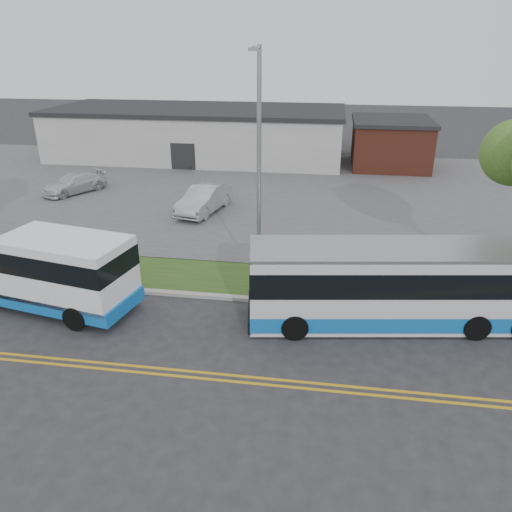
% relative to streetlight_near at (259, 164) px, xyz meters
% --- Properties ---
extents(ground, '(140.00, 140.00, 0.00)m').
position_rel_streetlight_near_xyz_m(ground, '(-3.00, -2.73, -5.23)').
color(ground, '#28282B').
rests_on(ground, ground).
extents(lane_line_north, '(70.00, 0.12, 0.01)m').
position_rel_streetlight_near_xyz_m(lane_line_north, '(-3.00, -6.58, -5.23)').
color(lane_line_north, gold).
rests_on(lane_line_north, ground).
extents(lane_line_south, '(70.00, 0.12, 0.01)m').
position_rel_streetlight_near_xyz_m(lane_line_south, '(-3.00, -6.88, -5.23)').
color(lane_line_south, gold).
rests_on(lane_line_south, ground).
extents(curb, '(80.00, 0.30, 0.15)m').
position_rel_streetlight_near_xyz_m(curb, '(-3.00, -1.63, -5.16)').
color(curb, '#9E9B93').
rests_on(curb, ground).
extents(verge, '(80.00, 3.30, 0.10)m').
position_rel_streetlight_near_xyz_m(verge, '(-3.00, 0.17, -5.18)').
color(verge, '#224416').
rests_on(verge, ground).
extents(parking_lot, '(80.00, 25.00, 0.10)m').
position_rel_streetlight_near_xyz_m(parking_lot, '(-3.00, 14.27, -5.18)').
color(parking_lot, '#4C4C4F').
rests_on(parking_lot, ground).
extents(commercial_building, '(25.40, 10.40, 4.35)m').
position_rel_streetlight_near_xyz_m(commercial_building, '(-9.00, 24.27, -3.05)').
color(commercial_building, '#9E9E99').
rests_on(commercial_building, ground).
extents(brick_wing, '(6.30, 7.30, 3.90)m').
position_rel_streetlight_near_xyz_m(brick_wing, '(7.50, 23.27, -3.27)').
color(brick_wing, brown).
rests_on(brick_wing, ground).
extents(streetlight_near, '(0.35, 1.53, 9.50)m').
position_rel_streetlight_near_xyz_m(streetlight_near, '(0.00, 0.00, 0.00)').
color(streetlight_near, gray).
rests_on(streetlight_near, verge).
extents(shuttle_bus, '(8.11, 3.93, 3.00)m').
position_rel_streetlight_near_xyz_m(shuttle_bus, '(-7.62, -3.23, -3.63)').
color(shuttle_bus, '#105FB4').
rests_on(shuttle_bus, ground).
extents(transit_bus, '(11.16, 4.11, 3.03)m').
position_rel_streetlight_near_xyz_m(transit_bus, '(5.51, -2.43, -3.70)').
color(transit_bus, silver).
rests_on(transit_bus, ground).
extents(parked_car_a, '(2.69, 5.10, 1.60)m').
position_rel_streetlight_near_xyz_m(parked_car_a, '(-4.67, 8.93, -4.33)').
color(parked_car_a, '#A7A9AE').
rests_on(parked_car_a, parking_lot).
extents(parked_car_b, '(3.83, 4.79, 1.30)m').
position_rel_streetlight_near_xyz_m(parked_car_b, '(-14.48, 11.70, -4.48)').
color(parked_car_b, silver).
rests_on(parked_car_b, parking_lot).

